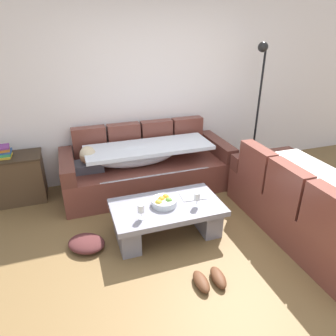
{
  "coord_description": "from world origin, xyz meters",
  "views": [
    {
      "loc": [
        -1.23,
        -2.17,
        2.16
      ],
      "look_at": [
        -0.13,
        1.05,
        0.55
      ],
      "focal_mm": 32.52,
      "sensor_mm": 36.0,
      "label": 1
    }
  ],
  "objects_px": {
    "floor_lamp": "(258,101)",
    "couch_near_window": "(311,207)",
    "crumpled_garment": "(86,243)",
    "fruit_bowl": "(164,202)",
    "open_magazine": "(193,195)",
    "wine_glass_near_right": "(197,197)",
    "wine_glass_near_left": "(141,209)",
    "pair_of_shoes": "(210,279)",
    "couch_along_wall": "(145,167)",
    "book_stack_on_cabinet": "(5,152)",
    "coffee_table": "(167,216)",
    "side_cabinet": "(16,179)"
  },
  "relations": [
    {
      "from": "couch_along_wall",
      "to": "wine_glass_near_right",
      "type": "relative_size",
      "value": 14.01
    },
    {
      "from": "wine_glass_near_left",
      "to": "side_cabinet",
      "type": "relative_size",
      "value": 0.23
    },
    {
      "from": "fruit_bowl",
      "to": "wine_glass_near_left",
      "type": "relative_size",
      "value": 1.69
    },
    {
      "from": "wine_glass_near_left",
      "to": "pair_of_shoes",
      "type": "xyz_separation_m",
      "value": [
        0.46,
        -0.67,
        -0.45
      ]
    },
    {
      "from": "crumpled_garment",
      "to": "fruit_bowl",
      "type": "bearing_deg",
      "value": -1.72
    },
    {
      "from": "couch_along_wall",
      "to": "side_cabinet",
      "type": "height_order",
      "value": "couch_along_wall"
    },
    {
      "from": "book_stack_on_cabinet",
      "to": "pair_of_shoes",
      "type": "xyz_separation_m",
      "value": [
        1.84,
        -2.17,
        -0.67
      ]
    },
    {
      "from": "side_cabinet",
      "to": "couch_along_wall",
      "type": "bearing_deg",
      "value": -7.57
    },
    {
      "from": "wine_glass_near_left",
      "to": "wine_glass_near_right",
      "type": "bearing_deg",
      "value": 3.27
    },
    {
      "from": "couch_near_window",
      "to": "fruit_bowl",
      "type": "height_order",
      "value": "couch_near_window"
    },
    {
      "from": "wine_glass_near_right",
      "to": "crumpled_garment",
      "type": "relative_size",
      "value": 0.42
    },
    {
      "from": "open_magazine",
      "to": "wine_glass_near_right",
      "type": "bearing_deg",
      "value": -98.6
    },
    {
      "from": "pair_of_shoes",
      "to": "crumpled_garment",
      "type": "height_order",
      "value": "crumpled_garment"
    },
    {
      "from": "wine_glass_near_right",
      "to": "floor_lamp",
      "type": "xyz_separation_m",
      "value": [
        1.55,
        1.32,
        0.62
      ]
    },
    {
      "from": "couch_near_window",
      "to": "floor_lamp",
      "type": "bearing_deg",
      "value": -11.24
    },
    {
      "from": "open_magazine",
      "to": "couch_along_wall",
      "type": "bearing_deg",
      "value": 110.66
    },
    {
      "from": "couch_along_wall",
      "to": "crumpled_garment",
      "type": "distance_m",
      "value": 1.46
    },
    {
      "from": "couch_near_window",
      "to": "wine_glass_near_right",
      "type": "relative_size",
      "value": 12.28
    },
    {
      "from": "coffee_table",
      "to": "crumpled_garment",
      "type": "bearing_deg",
      "value": 177.56
    },
    {
      "from": "side_cabinet",
      "to": "crumpled_garment",
      "type": "distance_m",
      "value": 1.54
    },
    {
      "from": "coffee_table",
      "to": "pair_of_shoes",
      "type": "distance_m",
      "value": 0.86
    },
    {
      "from": "couch_along_wall",
      "to": "book_stack_on_cabinet",
      "type": "height_order",
      "value": "couch_along_wall"
    },
    {
      "from": "side_cabinet",
      "to": "crumpled_garment",
      "type": "bearing_deg",
      "value": -59.75
    },
    {
      "from": "pair_of_shoes",
      "to": "crumpled_garment",
      "type": "distance_m",
      "value": 1.34
    },
    {
      "from": "couch_along_wall",
      "to": "pair_of_shoes",
      "type": "distance_m",
      "value": 1.97
    },
    {
      "from": "floor_lamp",
      "to": "pair_of_shoes",
      "type": "xyz_separation_m",
      "value": [
        -1.71,
        -2.02,
        -1.07
      ]
    },
    {
      "from": "couch_along_wall",
      "to": "wine_glass_near_left",
      "type": "xyz_separation_m",
      "value": [
        -0.38,
        -1.28,
        0.16
      ]
    },
    {
      "from": "fruit_bowl",
      "to": "side_cabinet",
      "type": "height_order",
      "value": "side_cabinet"
    },
    {
      "from": "fruit_bowl",
      "to": "side_cabinet",
      "type": "xyz_separation_m",
      "value": [
        -1.62,
        1.33,
        -0.1
      ]
    },
    {
      "from": "wine_glass_near_right",
      "to": "couch_along_wall",
      "type": "bearing_deg",
      "value": 101.05
    },
    {
      "from": "coffee_table",
      "to": "floor_lamp",
      "type": "relative_size",
      "value": 0.62
    },
    {
      "from": "wine_glass_near_left",
      "to": "floor_lamp",
      "type": "bearing_deg",
      "value": 32.01
    },
    {
      "from": "coffee_table",
      "to": "pair_of_shoes",
      "type": "bearing_deg",
      "value": -80.73
    },
    {
      "from": "open_magazine",
      "to": "wine_glass_near_left",
      "type": "bearing_deg",
      "value": -154.97
    },
    {
      "from": "coffee_table",
      "to": "side_cabinet",
      "type": "relative_size",
      "value": 1.67
    },
    {
      "from": "coffee_table",
      "to": "crumpled_garment",
      "type": "relative_size",
      "value": 3.0
    },
    {
      "from": "couch_along_wall",
      "to": "fruit_bowl",
      "type": "height_order",
      "value": "couch_along_wall"
    },
    {
      "from": "couch_along_wall",
      "to": "pair_of_shoes",
      "type": "relative_size",
      "value": 7.66
    },
    {
      "from": "floor_lamp",
      "to": "pair_of_shoes",
      "type": "distance_m",
      "value": 2.86
    },
    {
      "from": "couch_near_window",
      "to": "crumpled_garment",
      "type": "xyz_separation_m",
      "value": [
        -2.4,
        0.53,
        -0.28
      ]
    },
    {
      "from": "wine_glass_near_right",
      "to": "crumpled_garment",
      "type": "distance_m",
      "value": 1.27
    },
    {
      "from": "fruit_bowl",
      "to": "book_stack_on_cabinet",
      "type": "bearing_deg",
      "value": 141.42
    },
    {
      "from": "couch_along_wall",
      "to": "crumpled_garment",
      "type": "bearing_deg",
      "value": -131.05
    },
    {
      "from": "coffee_table",
      "to": "book_stack_on_cabinet",
      "type": "distance_m",
      "value": 2.22
    },
    {
      "from": "wine_glass_near_right",
      "to": "crumpled_garment",
      "type": "height_order",
      "value": "wine_glass_near_right"
    },
    {
      "from": "wine_glass_near_right",
      "to": "side_cabinet",
      "type": "bearing_deg",
      "value": 142.91
    },
    {
      "from": "floor_lamp",
      "to": "couch_near_window",
      "type": "bearing_deg",
      "value": -101.24
    },
    {
      "from": "wine_glass_near_right",
      "to": "side_cabinet",
      "type": "height_order",
      "value": "side_cabinet"
    },
    {
      "from": "couch_along_wall",
      "to": "open_magazine",
      "type": "distance_m",
      "value": 1.07
    },
    {
      "from": "book_stack_on_cabinet",
      "to": "pair_of_shoes",
      "type": "distance_m",
      "value": 2.92
    }
  ]
}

